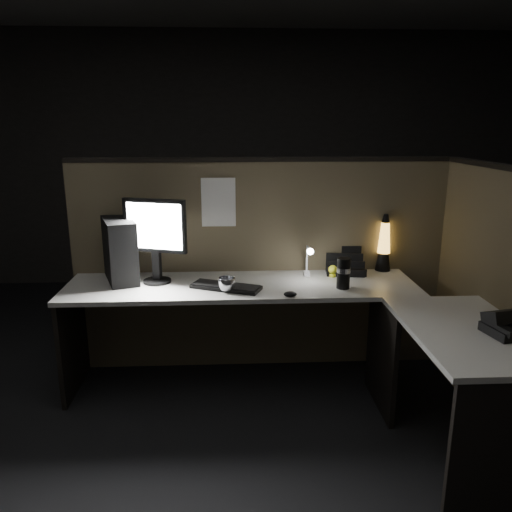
{
  "coord_description": "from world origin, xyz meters",
  "views": [
    {
      "loc": [
        -0.21,
        -2.52,
        1.75
      ],
      "look_at": [
        -0.07,
        0.35,
        0.99
      ],
      "focal_mm": 35.0,
      "sensor_mm": 36.0,
      "label": 1
    }
  ],
  "objects_px": {
    "pc_tower": "(120,250)",
    "monitor": "(155,233)",
    "desk_phone": "(508,324)",
    "keyboard": "(226,287)",
    "lava_lamp": "(384,247)"
  },
  "relations": [
    {
      "from": "pc_tower",
      "to": "monitor",
      "type": "bearing_deg",
      "value": -30.36
    },
    {
      "from": "desk_phone",
      "to": "keyboard",
      "type": "bearing_deg",
      "value": 139.45
    },
    {
      "from": "keyboard",
      "to": "desk_phone",
      "type": "relative_size",
      "value": 1.78
    },
    {
      "from": "monitor",
      "to": "keyboard",
      "type": "xyz_separation_m",
      "value": [
        0.46,
        -0.17,
        -0.32
      ]
    },
    {
      "from": "monitor",
      "to": "keyboard",
      "type": "distance_m",
      "value": 0.59
    },
    {
      "from": "pc_tower",
      "to": "keyboard",
      "type": "height_order",
      "value": "pc_tower"
    },
    {
      "from": "pc_tower",
      "to": "keyboard",
      "type": "bearing_deg",
      "value": -37.16
    },
    {
      "from": "keyboard",
      "to": "desk_phone",
      "type": "distance_m",
      "value": 1.62
    },
    {
      "from": "pc_tower",
      "to": "keyboard",
      "type": "distance_m",
      "value": 0.76
    },
    {
      "from": "pc_tower",
      "to": "monitor",
      "type": "xyz_separation_m",
      "value": [
        0.24,
        -0.04,
        0.13
      ]
    },
    {
      "from": "keyboard",
      "to": "lava_lamp",
      "type": "height_order",
      "value": "lava_lamp"
    },
    {
      "from": "monitor",
      "to": "desk_phone",
      "type": "relative_size",
      "value": 2.2
    },
    {
      "from": "lava_lamp",
      "to": "desk_phone",
      "type": "height_order",
      "value": "lava_lamp"
    },
    {
      "from": "pc_tower",
      "to": "lava_lamp",
      "type": "xyz_separation_m",
      "value": [
        1.83,
        0.15,
        -0.04
      ]
    },
    {
      "from": "desk_phone",
      "to": "pc_tower",
      "type": "bearing_deg",
      "value": 143.08
    }
  ]
}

